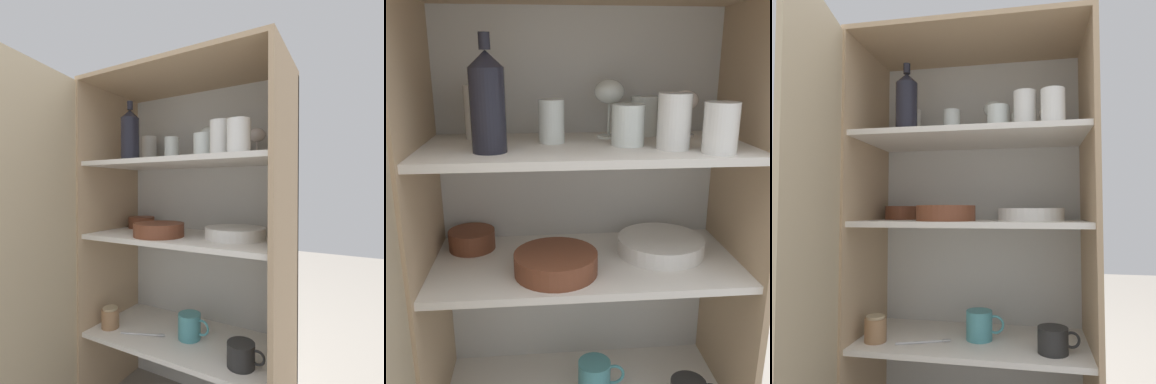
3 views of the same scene
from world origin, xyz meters
The scene contains 18 objects.
cupboard_back_panel centered at (0.00, 0.39, 0.72)m, with size 0.85×0.02×1.45m, color silver.
cupboard_side_left centered at (-0.42, 0.19, 0.72)m, with size 0.02×0.42×1.45m, color tan.
cupboard_side_right centered at (0.42, 0.19, 0.72)m, with size 0.02×0.42×1.45m, color tan.
shelf_board_middle centered at (0.00, 0.19, 0.78)m, with size 0.82×0.38×0.02m, color silver.
shelf_board_upper centered at (0.00, 0.19, 1.09)m, with size 0.82×0.38×0.02m, color silver.
tumbler_glass_0 centered at (0.18, 0.32, 1.16)m, with size 0.07×0.07×0.11m.
tumbler_glass_1 centered at (0.20, 0.11, 1.17)m, with size 0.08×0.08×0.13m.
tumbler_glass_2 centered at (-0.09, 0.22, 1.16)m, with size 0.07×0.07×0.11m.
tumbler_glass_3 centered at (0.29, 0.06, 1.16)m, with size 0.08×0.08×0.11m.
tumbler_glass_4 centered at (-0.28, 0.31, 1.17)m, with size 0.08×0.08×0.14m.
tumbler_glass_5 centered at (0.10, 0.17, 1.15)m, with size 0.08×0.08×0.10m.
wine_glass_0 centered at (0.28, 0.29, 1.19)m, with size 0.07×0.07×0.13m.
wine_glass_1 centered at (0.07, 0.28, 1.22)m, with size 0.08×0.08×0.16m.
wine_bottle centered at (-0.23, 0.11, 1.22)m, with size 0.08×0.08×0.26m.
plate_stack_white centered at (0.21, 0.22, 0.81)m, with size 0.24×0.24×0.04m.
mixing_bowl_large centered at (-0.08, 0.12, 0.82)m, with size 0.21×0.21×0.06m.
serving_bowl_small centered at (-0.32, 0.30, 0.82)m, with size 0.13×0.13×0.06m.
coffee_mug_primary centered at (0.03, 0.18, 0.41)m, with size 0.14×0.10×0.10m.
Camera 2 is at (-0.13, -0.92, 1.31)m, focal length 42.00 mm.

